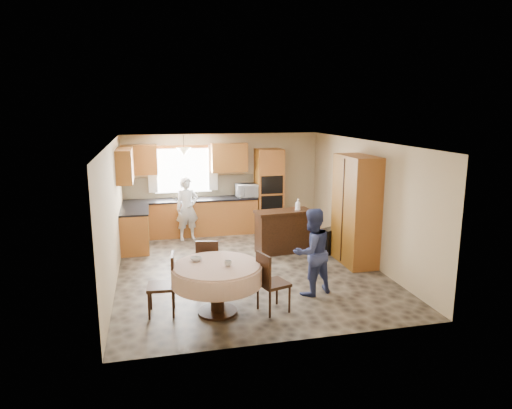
{
  "coord_description": "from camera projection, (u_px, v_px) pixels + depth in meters",
  "views": [
    {
      "loc": [
        -1.8,
        -8.47,
        3.14
      ],
      "look_at": [
        0.25,
        0.3,
        1.22
      ],
      "focal_mm": 32.0,
      "sensor_mm": 36.0,
      "label": 1
    }
  ],
  "objects": [
    {
      "name": "cup_table",
      "position": [
        228.0,
        263.0,
        6.88
      ],
      "size": [
        0.14,
        0.14,
        0.09
      ],
      "primitive_type": "imported",
      "rotation": [
        0.0,
        0.0,
        -0.34
      ],
      "color": "#B2B2B2",
      "rests_on": "dining_table"
    },
    {
      "name": "backsplash",
      "position": [
        190.0,
        187.0,
        11.54
      ],
      "size": [
        3.3,
        0.02,
        0.55
      ],
      "primitive_type": "cube",
      "color": "beige",
      "rests_on": "wall_back"
    },
    {
      "name": "chair_back",
      "position": [
        208.0,
        263.0,
        7.86
      ],
      "size": [
        0.48,
        0.48,
        0.94
      ],
      "rotation": [
        0.0,
        0.0,
        2.93
      ],
      "color": "#351D0E",
      "rests_on": "floor"
    },
    {
      "name": "wall_left",
      "position": [
        113.0,
        213.0,
        8.31
      ],
      "size": [
        0.02,
        6.0,
        2.5
      ],
      "primitive_type": "cube",
      "color": "tan",
      "rests_on": "floor"
    },
    {
      "name": "cupboard",
      "position": [
        356.0,
        210.0,
        9.22
      ],
      "size": [
        0.58,
        1.16,
        2.21
      ],
      "primitive_type": "cube",
      "color": "#C56934",
      "rests_on": "floor"
    },
    {
      "name": "dining_table",
      "position": [
        217.0,
        275.0,
        7.0
      ],
      "size": [
        1.39,
        1.39,
        0.79
      ],
      "color": "#351D0E",
      "rests_on": "floor"
    },
    {
      "name": "space_heater",
      "position": [
        329.0,
        241.0,
        10.0
      ],
      "size": [
        0.48,
        0.41,
        0.55
      ],
      "primitive_type": "cube",
      "rotation": [
        0.0,
        0.0,
        0.4
      ],
      "color": "black",
      "rests_on": "floor"
    },
    {
      "name": "bowl_sideboard",
      "position": [
        268.0,
        213.0,
        9.87
      ],
      "size": [
        0.25,
        0.25,
        0.05
      ],
      "primitive_type": "imported",
      "rotation": [
        0.0,
        0.0,
        -0.23
      ],
      "color": "#B2B2B2",
      "rests_on": "sideboard"
    },
    {
      "name": "curtain_left",
      "position": [
        152.0,
        170.0,
        11.18
      ],
      "size": [
        0.22,
        0.02,
        1.15
      ],
      "primitive_type": "cube",
      "color": "white",
      "rests_on": "wall_back"
    },
    {
      "name": "base_cab_left",
      "position": [
        135.0,
        230.0,
        10.26
      ],
      "size": [
        0.6,
        1.2,
        0.88
      ],
      "primitive_type": "cube",
      "color": "#C56934",
      "rests_on": "floor"
    },
    {
      "name": "wall_cab_left",
      "position": [
        139.0,
        160.0,
        10.97
      ],
      "size": [
        0.85,
        0.33,
        0.72
      ],
      "primitive_type": "cube",
      "color": "#B0652C",
      "rests_on": "wall_back"
    },
    {
      "name": "window",
      "position": [
        183.0,
        170.0,
        11.41
      ],
      "size": [
        1.4,
        0.03,
        1.1
      ],
      "primitive_type": "cube",
      "color": "white",
      "rests_on": "wall_back"
    },
    {
      "name": "chair_left",
      "position": [
        166.0,
        281.0,
        7.0
      ],
      "size": [
        0.45,
        0.45,
        0.96
      ],
      "rotation": [
        0.0,
        0.0,
        -1.65
      ],
      "color": "#351D0E",
      "rests_on": "floor"
    },
    {
      "name": "floor",
      "position": [
        247.0,
        268.0,
        9.12
      ],
      "size": [
        5.0,
        6.0,
        0.01
      ],
      "primitive_type": "cube",
      "color": "#6C5E4B",
      "rests_on": "ground"
    },
    {
      "name": "chair_right",
      "position": [
        269.0,
        279.0,
        7.05
      ],
      "size": [
        0.53,
        0.53,
        0.97
      ],
      "rotation": [
        0.0,
        0.0,
        1.87
      ],
      "color": "#351D0E",
      "rests_on": "floor"
    },
    {
      "name": "pendant",
      "position": [
        184.0,
        151.0,
        10.84
      ],
      "size": [
        0.36,
        0.36,
        0.18
      ],
      "primitive_type": "cone",
      "rotation": [
        3.14,
        0.0,
        0.0
      ],
      "color": "beige",
      "rests_on": "ceiling"
    },
    {
      "name": "person_sink",
      "position": [
        187.0,
        209.0,
        10.94
      ],
      "size": [
        0.62,
        0.47,
        1.53
      ],
      "primitive_type": "imported",
      "rotation": [
        0.0,
        0.0,
        0.2
      ],
      "color": "silver",
      "rests_on": "floor"
    },
    {
      "name": "counter_back",
      "position": [
        191.0,
        200.0,
        11.32
      ],
      "size": [
        3.3,
        0.64,
        0.04
      ],
      "primitive_type": "cube",
      "color": "black",
      "rests_on": "base_cab_back"
    },
    {
      "name": "wall_cab_right",
      "position": [
        229.0,
        158.0,
        11.46
      ],
      "size": [
        0.9,
        0.33,
        0.72
      ],
      "primitive_type": "cube",
      "color": "#B0652C",
      "rests_on": "wall_back"
    },
    {
      "name": "base_cab_back",
      "position": [
        191.0,
        218.0,
        11.41
      ],
      "size": [
        3.3,
        0.6,
        0.88
      ],
      "primitive_type": "cube",
      "color": "#C56934",
      "rests_on": "floor"
    },
    {
      "name": "framed_picture",
      "position": [
        350.0,
        172.0,
        10.01
      ],
      "size": [
        0.06,
        0.55,
        0.46
      ],
      "color": "gold",
      "rests_on": "wall_right"
    },
    {
      "name": "wall_right",
      "position": [
        365.0,
        201.0,
        9.42
      ],
      "size": [
        0.02,
        6.0,
        2.5
      ],
      "primitive_type": "cube",
      "color": "tan",
      "rests_on": "floor"
    },
    {
      "name": "sideboard",
      "position": [
        283.0,
        233.0,
        10.04
      ],
      "size": [
        1.28,
        0.64,
        0.88
      ],
      "primitive_type": "cube",
      "rotation": [
        0.0,
        0.0,
        0.11
      ],
      "color": "#351D0E",
      "rests_on": "floor"
    },
    {
      "name": "person_dining",
      "position": [
        312.0,
        252.0,
        7.72
      ],
      "size": [
        0.87,
        0.77,
        1.5
      ],
      "primitive_type": "imported",
      "rotation": [
        0.0,
        0.0,
        3.47
      ],
      "color": "navy",
      "rests_on": "floor"
    },
    {
      "name": "wall_front",
      "position": [
        294.0,
        254.0,
        6.01
      ],
      "size": [
        5.0,
        0.02,
        2.5
      ],
      "primitive_type": "cube",
      "color": "tan",
      "rests_on": "floor"
    },
    {
      "name": "wall_cab_side",
      "position": [
        125.0,
        165.0,
        9.92
      ],
      "size": [
        0.33,
        1.2,
        0.72
      ],
      "primitive_type": "cube",
      "color": "#B0652C",
      "rests_on": "wall_left"
    },
    {
      "name": "oven_lower",
      "position": [
        272.0,
        204.0,
        11.49
      ],
      "size": [
        0.56,
        0.01,
        0.45
      ],
      "primitive_type": "cube",
      "color": "black",
      "rests_on": "oven_tower"
    },
    {
      "name": "oven_upper",
      "position": [
        272.0,
        185.0,
        11.38
      ],
      "size": [
        0.56,
        0.01,
        0.45
      ],
      "primitive_type": "cube",
      "color": "black",
      "rests_on": "oven_tower"
    },
    {
      "name": "ceiling",
      "position": [
        247.0,
        142.0,
        8.6
      ],
      "size": [
        5.0,
        6.0,
        0.01
      ],
      "primitive_type": "cube",
      "color": "white",
      "rests_on": "wall_back"
    },
    {
      "name": "bottle_sideboard",
      "position": [
        298.0,
        206.0,
        9.99
      ],
      "size": [
        0.13,
        0.13,
        0.31
      ],
      "primitive_type": "imported",
      "rotation": [
        0.0,
        0.0,
        0.06
      ],
      "color": "silver",
      "rests_on": "sideboard"
    },
    {
      "name": "counter_left",
      "position": [
        134.0,
        210.0,
        10.16
      ],
      "size": [
        0.64,
        1.2,
        0.04
      ],
      "primitive_type": "cube",
      "color": "black",
      "rests_on": "base_cab_left"
    },
    {
      "name": "curtain_right",
      "position": [
        213.0,
        168.0,
        11.52
      ],
      "size": [
        0.22,
        0.02,
        1.15
      ],
      "primitive_type": "cube",
      "color": "white",
      "rests_on": "wall_back"
    },
    {
      "name": "microwave",
      "position": [
        248.0,
        190.0,
        11.55
      ],
      "size": [
        0.59,
        0.4,
        0.32
      ],
      "primitive_type": "imported",
      "rotation": [
        0.0,
        0.0,
        0.01
      ],
      "color": "silver",
      "rests_on": "counter_back"
    },
    {
      "name": "wall_back",
      "position": [
        223.0,
        183.0,
        11.72
      ],
      "size": [
        5.0,
        0.02,
        2.5
      ],
      "primitive_type": "cube",
      "color": "tan",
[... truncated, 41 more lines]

